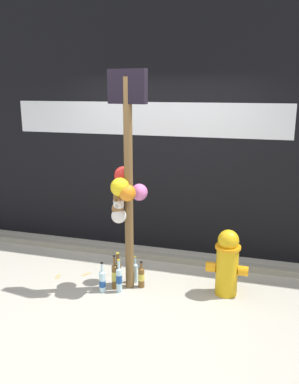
{
  "coord_description": "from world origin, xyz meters",
  "views": [
    {
      "loc": [
        1.39,
        -3.9,
        2.31
      ],
      "look_at": [
        0.17,
        0.21,
        1.19
      ],
      "focal_mm": 37.52,
      "sensor_mm": 36.0,
      "label": 1
    }
  ],
  "objects_px": {
    "bottle_0": "(141,277)",
    "bottle_4": "(119,279)",
    "memorial_post": "(126,175)",
    "bottle_2": "(118,272)",
    "fire_hydrant": "(227,262)",
    "bottle_3": "(114,276)",
    "bottle_5": "(135,272)",
    "bottle_1": "(102,281)"
  },
  "relations": [
    {
      "from": "bottle_0",
      "to": "bottle_4",
      "type": "height_order",
      "value": "bottle_4"
    },
    {
      "from": "memorial_post",
      "to": "bottle_2",
      "type": "height_order",
      "value": "memorial_post"
    },
    {
      "from": "bottle_2",
      "to": "bottle_4",
      "type": "xyz_separation_m",
      "value": [
        0.08,
        -0.18,
        0.01
      ]
    },
    {
      "from": "memorial_post",
      "to": "fire_hydrant",
      "type": "relative_size",
      "value": 3.22
    },
    {
      "from": "bottle_3",
      "to": "bottle_4",
      "type": "bearing_deg",
      "value": -37.06
    },
    {
      "from": "bottle_0",
      "to": "fire_hydrant",
      "type": "bearing_deg",
      "value": 7.25
    },
    {
      "from": "bottle_3",
      "to": "bottle_4",
      "type": "height_order",
      "value": "bottle_3"
    },
    {
      "from": "memorial_post",
      "to": "bottle_5",
      "type": "distance_m",
      "value": 1.24
    },
    {
      "from": "bottle_2",
      "to": "bottle_3",
      "type": "distance_m",
      "value": 0.12
    },
    {
      "from": "bottle_0",
      "to": "bottle_5",
      "type": "height_order",
      "value": "bottle_5"
    },
    {
      "from": "fire_hydrant",
      "to": "bottle_2",
      "type": "bearing_deg",
      "value": -174.06
    },
    {
      "from": "memorial_post",
      "to": "bottle_1",
      "type": "distance_m",
      "value": 1.27
    },
    {
      "from": "bottle_3",
      "to": "bottle_5",
      "type": "xyz_separation_m",
      "value": [
        0.18,
        0.23,
        -0.03
      ]
    },
    {
      "from": "memorial_post",
      "to": "fire_hydrant",
      "type": "height_order",
      "value": "memorial_post"
    },
    {
      "from": "fire_hydrant",
      "to": "memorial_post",
      "type": "bearing_deg",
      "value": -171.4
    },
    {
      "from": "bottle_4",
      "to": "bottle_3",
      "type": "bearing_deg",
      "value": 142.94
    },
    {
      "from": "memorial_post",
      "to": "bottle_3",
      "type": "height_order",
      "value": "memorial_post"
    },
    {
      "from": "fire_hydrant",
      "to": "bottle_2",
      "type": "xyz_separation_m",
      "value": [
        -1.28,
        -0.13,
        -0.23
      ]
    },
    {
      "from": "memorial_post",
      "to": "bottle_5",
      "type": "xyz_separation_m",
      "value": [
        0.04,
        0.15,
        -1.23
      ]
    },
    {
      "from": "memorial_post",
      "to": "bottle_1",
      "type": "relative_size",
      "value": 6.81
    },
    {
      "from": "bottle_1",
      "to": "bottle_5",
      "type": "distance_m",
      "value": 0.44
    },
    {
      "from": "fire_hydrant",
      "to": "bottle_3",
      "type": "xyz_separation_m",
      "value": [
        -1.27,
        -0.25,
        -0.22
      ]
    },
    {
      "from": "bottle_3",
      "to": "bottle_5",
      "type": "relative_size",
      "value": 1.24
    },
    {
      "from": "bottle_2",
      "to": "bottle_3",
      "type": "xyz_separation_m",
      "value": [
        0.0,
        -0.12,
        0.01
      ]
    },
    {
      "from": "bottle_2",
      "to": "bottle_3",
      "type": "relative_size",
      "value": 0.97
    },
    {
      "from": "memorial_post",
      "to": "bottle_4",
      "type": "xyz_separation_m",
      "value": [
        -0.06,
        -0.14,
        -1.2
      ]
    },
    {
      "from": "memorial_post",
      "to": "bottle_5",
      "type": "relative_size",
      "value": 7.38
    },
    {
      "from": "bottle_2",
      "to": "bottle_5",
      "type": "bearing_deg",
      "value": 30.55
    },
    {
      "from": "fire_hydrant",
      "to": "bottle_3",
      "type": "height_order",
      "value": "fire_hydrant"
    },
    {
      "from": "memorial_post",
      "to": "bottle_2",
      "type": "xyz_separation_m",
      "value": [
        -0.14,
        0.04,
        -1.21
      ]
    },
    {
      "from": "bottle_4",
      "to": "bottle_5",
      "type": "xyz_separation_m",
      "value": [
        0.1,
        0.29,
        -0.03
      ]
    },
    {
      "from": "bottle_4",
      "to": "bottle_5",
      "type": "relative_size",
      "value": 1.2
    },
    {
      "from": "bottle_1",
      "to": "memorial_post",
      "type": "bearing_deg",
      "value": 37.66
    },
    {
      "from": "bottle_2",
      "to": "bottle_4",
      "type": "height_order",
      "value": "same"
    },
    {
      "from": "bottle_1",
      "to": "bottle_3",
      "type": "bearing_deg",
      "value": 45.68
    },
    {
      "from": "fire_hydrant",
      "to": "bottle_4",
      "type": "distance_m",
      "value": 1.25
    },
    {
      "from": "bottle_1",
      "to": "bottle_5",
      "type": "bearing_deg",
      "value": 49.5
    },
    {
      "from": "memorial_post",
      "to": "bottle_2",
      "type": "bearing_deg",
      "value": 164.5
    },
    {
      "from": "memorial_post",
      "to": "fire_hydrant",
      "type": "xyz_separation_m",
      "value": [
        1.14,
        0.17,
        -0.98
      ]
    },
    {
      "from": "bottle_0",
      "to": "bottle_4",
      "type": "xyz_separation_m",
      "value": [
        -0.21,
        -0.19,
        0.03
      ]
    },
    {
      "from": "fire_hydrant",
      "to": "bottle_1",
      "type": "height_order",
      "value": "fire_hydrant"
    },
    {
      "from": "bottle_1",
      "to": "bottle_2",
      "type": "bearing_deg",
      "value": 65.17
    }
  ]
}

